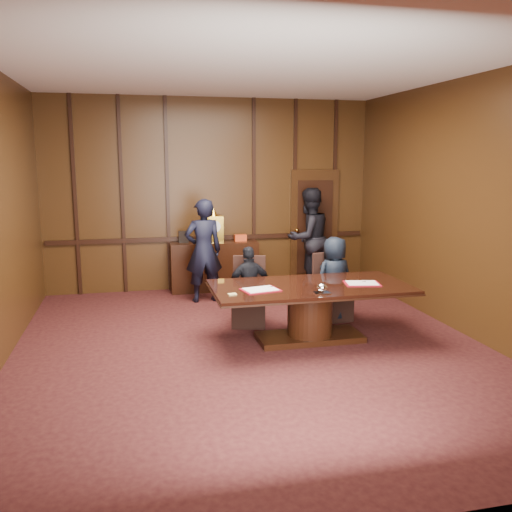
% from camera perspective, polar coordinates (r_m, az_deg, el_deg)
% --- Properties ---
extents(room, '(7.00, 7.04, 3.50)m').
position_cam_1_polar(room, '(6.81, -0.03, 4.43)').
color(room, black).
rests_on(room, ground).
extents(sideboard, '(1.60, 0.45, 1.54)m').
position_cam_1_polar(sideboard, '(10.02, -4.42, -0.87)').
color(sideboard, black).
rests_on(sideboard, ground).
extents(conference_table, '(2.62, 1.32, 0.76)m').
position_cam_1_polar(conference_table, '(7.27, 5.70, -4.98)').
color(conference_table, black).
rests_on(conference_table, ground).
extents(folder_left, '(0.52, 0.42, 0.02)m').
position_cam_1_polar(folder_left, '(6.89, 0.47, -3.57)').
color(folder_left, maroon).
rests_on(folder_left, conference_table).
extents(folder_right, '(0.52, 0.41, 0.02)m').
position_cam_1_polar(folder_right, '(7.37, 11.10, -2.84)').
color(folder_right, maroon).
rests_on(folder_right, conference_table).
extents(inkstand, '(0.20, 0.14, 0.12)m').
position_cam_1_polar(inkstand, '(6.78, 6.97, -3.46)').
color(inkstand, white).
rests_on(inkstand, conference_table).
extents(notepad, '(0.11, 0.08, 0.01)m').
position_cam_1_polar(notepad, '(6.68, -2.52, -4.04)').
color(notepad, '#DEC36C').
rests_on(notepad, conference_table).
extents(chair_left, '(0.59, 0.59, 0.99)m').
position_cam_1_polar(chair_left, '(7.98, -0.75, -5.17)').
color(chair_left, black).
rests_on(chair_left, ground).
extents(chair_right, '(0.53, 0.53, 0.99)m').
position_cam_1_polar(chair_right, '(8.34, 7.97, -4.59)').
color(chair_right, black).
rests_on(chair_right, ground).
extents(signatory_left, '(0.71, 0.33, 1.17)m').
position_cam_1_polar(signatory_left, '(7.83, -0.69, -3.24)').
color(signatory_left, black).
rests_on(signatory_left, ground).
extents(signatory_right, '(0.70, 0.53, 1.27)m').
position_cam_1_polar(signatory_right, '(8.19, 8.24, -2.39)').
color(signatory_right, black).
rests_on(signatory_right, ground).
extents(witness_left, '(0.68, 0.49, 1.75)m').
position_cam_1_polar(witness_left, '(9.17, -5.55, 0.56)').
color(witness_left, black).
rests_on(witness_left, ground).
extents(witness_right, '(1.10, 0.98, 1.88)m').
position_cam_1_polar(witness_right, '(10.20, 5.57, 1.89)').
color(witness_right, black).
rests_on(witness_right, ground).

